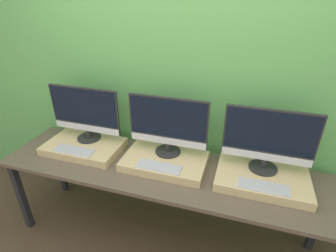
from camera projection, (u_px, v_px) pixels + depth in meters
wall_back at (177, 80)px, 2.04m from camera, size 8.00×0.04×2.60m
workbench at (162, 175)px, 2.00m from camera, size 2.52×0.63×0.73m
wooden_riser_left at (84, 146)px, 2.20m from camera, size 0.63×0.39×0.06m
monitor_left at (85, 112)px, 2.14m from camera, size 0.61×0.20×0.46m
keyboard_left at (74, 150)px, 2.07m from camera, size 0.32×0.11×0.01m
wooden_riser_center at (165, 161)px, 2.01m from camera, size 0.63×0.39×0.06m
monitor_center at (168, 124)px, 1.95m from camera, size 0.61×0.20×0.46m
keyboard_center at (159, 167)px, 1.88m from camera, size 0.32×0.11×0.01m
wooden_riser_right at (262, 179)px, 1.82m from camera, size 0.63×0.39×0.06m
monitor_right at (269, 139)px, 1.76m from camera, size 0.61×0.20×0.46m
keyboard_right at (263, 187)px, 1.69m from camera, size 0.32×0.11×0.01m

